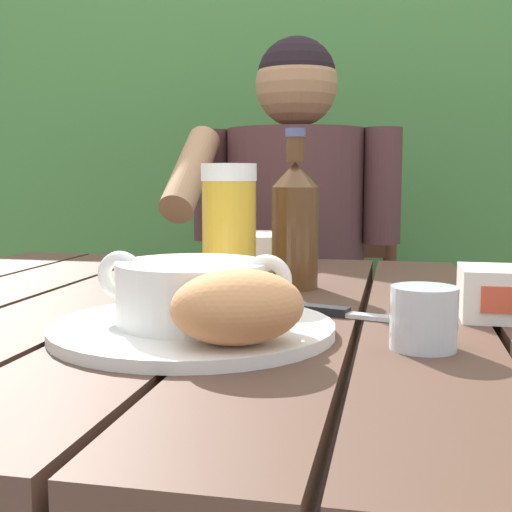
% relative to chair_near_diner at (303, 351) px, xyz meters
% --- Properties ---
extents(dining_table, '(1.30, 0.99, 0.76)m').
position_rel_chair_near_diner_xyz_m(dining_table, '(0.12, -0.93, 0.21)').
color(dining_table, '#4B3125').
rests_on(dining_table, ground_plane).
extents(hedge_backdrop, '(3.30, 0.98, 2.70)m').
position_rel_chair_near_diner_xyz_m(hedge_backdrop, '(0.28, 0.69, 0.77)').
color(hedge_backdrop, '#437639').
rests_on(hedge_backdrop, ground_plane).
extents(chair_near_diner, '(0.47, 0.42, 0.90)m').
position_rel_chair_near_diner_xyz_m(chair_near_diner, '(0.00, 0.00, 0.00)').
color(chair_near_diner, '#4C2B19').
rests_on(chair_near_diner, ground_plane).
extents(person_eating, '(0.48, 0.47, 1.24)m').
position_rel_chair_near_diner_xyz_m(person_eating, '(-0.00, -0.19, 0.27)').
color(person_eating, '#502E2F').
rests_on(person_eating, ground_plane).
extents(serving_plate, '(0.29, 0.29, 0.01)m').
position_rel_chair_near_diner_xyz_m(serving_plate, '(0.03, -1.08, 0.31)').
color(serving_plate, white).
rests_on(serving_plate, dining_table).
extents(soup_bowl, '(0.20, 0.15, 0.07)m').
position_rel_chair_near_diner_xyz_m(soup_bowl, '(0.03, -1.08, 0.34)').
color(soup_bowl, white).
rests_on(soup_bowl, serving_plate).
extents(bread_roll, '(0.15, 0.14, 0.07)m').
position_rel_chair_near_diner_xyz_m(bread_roll, '(0.10, -1.16, 0.35)').
color(bread_roll, tan).
rests_on(bread_roll, serving_plate).
extents(beer_glass, '(0.07, 0.07, 0.18)m').
position_rel_chair_near_diner_xyz_m(beer_glass, '(0.01, -0.86, 0.39)').
color(beer_glass, gold).
rests_on(beer_glass, dining_table).
extents(beer_bottle, '(0.07, 0.07, 0.23)m').
position_rel_chair_near_diner_xyz_m(beer_bottle, '(0.09, -0.78, 0.39)').
color(beer_bottle, '#523219').
rests_on(beer_bottle, dining_table).
extents(water_glass_small, '(0.06, 0.06, 0.06)m').
position_rel_chair_near_diner_xyz_m(water_glass_small, '(0.26, -1.10, 0.33)').
color(water_glass_small, silver).
rests_on(water_glass_small, dining_table).
extents(table_knife, '(0.14, 0.06, 0.01)m').
position_rel_chair_near_diner_xyz_m(table_knife, '(0.18, -0.97, 0.30)').
color(table_knife, silver).
rests_on(table_knife, dining_table).
extents(diner_bowl, '(0.15, 0.15, 0.06)m').
position_rel_chair_near_diner_xyz_m(diner_bowl, '(-0.00, -0.54, 0.33)').
color(diner_bowl, white).
rests_on(diner_bowl, dining_table).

